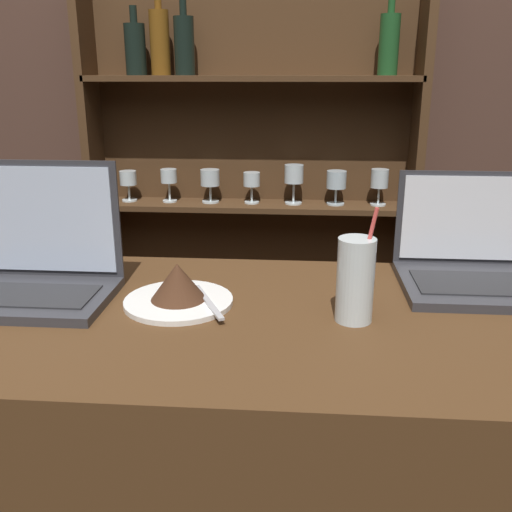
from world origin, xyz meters
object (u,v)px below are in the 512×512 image
Objects in this scene: cake_plate at (179,289)px; water_glass at (355,280)px; laptop_far at (479,263)px; laptop_near at (29,265)px.

cake_plate is 0.33m from water_glass.
laptop_far is at bearing 37.07° from water_glass.
laptop_near reaches higher than water_glass.
water_glass reaches higher than cake_plate.
laptop_near is 1.05× the size of laptop_far.
laptop_near reaches higher than laptop_far.
laptop_far is at bearing 14.73° from cake_plate.
laptop_far is 1.55× the size of cake_plate.
laptop_far is 1.56× the size of water_glass.
laptop_near reaches higher than cake_plate.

